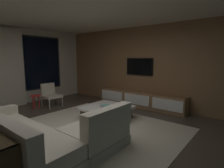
% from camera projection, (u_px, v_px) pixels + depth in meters
% --- Properties ---
extents(floor, '(9.20, 9.20, 0.00)m').
position_uv_depth(floor, '(79.00, 134.00, 3.93)').
color(floor, '#473D33').
extents(back_wall_with_window, '(6.60, 0.30, 2.70)m').
position_uv_depth(back_wall_with_window, '(4.00, 67.00, 5.95)').
color(back_wall_with_window, beige).
rests_on(back_wall_with_window, floor).
extents(media_wall, '(0.12, 7.80, 2.70)m').
position_uv_depth(media_wall, '(147.00, 67.00, 6.08)').
color(media_wall, '#8E6642').
rests_on(media_wall, floor).
extents(ceiling, '(8.20, 8.20, 0.00)m').
position_uv_depth(ceiling, '(75.00, 4.00, 3.54)').
color(ceiling, beige).
extents(area_rug, '(3.20, 3.80, 0.01)m').
position_uv_depth(area_rug, '(93.00, 130.00, 4.13)').
color(area_rug, beige).
rests_on(area_rug, floor).
extents(sectional_couch, '(1.98, 2.50, 0.82)m').
position_uv_depth(sectional_couch, '(40.00, 138.00, 3.08)').
color(sectional_couch, '#B1A997').
rests_on(sectional_couch, floor).
extents(coffee_table, '(1.16, 1.16, 0.36)m').
position_uv_depth(coffee_table, '(107.00, 113.00, 4.82)').
color(coffee_table, '#40301A').
rests_on(coffee_table, floor).
extents(book_stack_on_coffee_table, '(0.30, 0.22, 0.10)m').
position_uv_depth(book_stack_on_coffee_table, '(106.00, 107.00, 4.59)').
color(book_stack_on_coffee_table, pink).
rests_on(book_stack_on_coffee_table, coffee_table).
extents(accent_chair_near_window, '(0.56, 0.58, 0.78)m').
position_uv_depth(accent_chair_near_window, '(50.00, 94.00, 6.14)').
color(accent_chair_near_window, '#B2ADA0').
rests_on(accent_chair_near_window, floor).
extents(side_stool, '(0.32, 0.32, 0.46)m').
position_uv_depth(side_stool, '(36.00, 98.00, 5.78)').
color(side_stool, red).
rests_on(side_stool, floor).
extents(media_console, '(0.46, 3.10, 0.52)m').
position_uv_depth(media_console, '(141.00, 100.00, 6.05)').
color(media_console, '#8E6642').
rests_on(media_console, floor).
extents(mounted_tv, '(0.05, 1.00, 0.58)m').
position_uv_depth(mounted_tv, '(139.00, 67.00, 6.16)').
color(mounted_tv, black).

